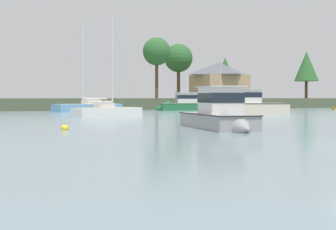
{
  "coord_description": "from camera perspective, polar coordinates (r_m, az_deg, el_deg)",
  "views": [
    {
      "loc": [
        -14.57,
        -13.82,
        1.9
      ],
      "look_at": [
        -0.34,
        17.59,
        0.69
      ],
      "focal_mm": 52.77,
      "sensor_mm": 36.0,
      "label": 1
    }
  ],
  "objects": [
    {
      "name": "far_shore_bank",
      "position": [
        94.93,
        -15.55,
        1.33
      ],
      "size": [
        210.14,
        42.82,
        1.79
      ],
      "primitive_type": "cube",
      "color": "#4C563D",
      "rests_on": "ground"
    },
    {
      "name": "sailboat_white",
      "position": [
        50.11,
        -6.99,
        0.1
      ],
      "size": [
        7.69,
        4.24,
        10.62
      ],
      "color": "white",
      "rests_on": "ground"
    },
    {
      "name": "cruiser_green",
      "position": [
        74.15,
        1.63,
        1.03
      ],
      "size": [
        9.51,
        5.23,
        5.33
      ],
      "color": "#236B3D",
      "rests_on": "ground"
    },
    {
      "name": "cruiser_grey",
      "position": [
        29.91,
        6.29,
        -0.49
      ],
      "size": [
        3.79,
        8.87,
        4.68
      ],
      "color": "gray",
      "rests_on": "ground"
    },
    {
      "name": "cruiser_cream",
      "position": [
        56.85,
        8.51,
        0.71
      ],
      "size": [
        10.54,
        4.26,
        4.88
      ],
      "color": "beige",
      "rests_on": "ground"
    },
    {
      "name": "sailboat_skyblue",
      "position": [
        68.14,
        -9.22,
        0.63
      ],
      "size": [
        10.05,
        5.24,
        12.93
      ],
      "color": "#669ECC",
      "rests_on": "ground"
    },
    {
      "name": "mooring_buoy_orange",
      "position": [
        78.66,
        10.65,
        0.64
      ],
      "size": [
        0.35,
        0.35,
        0.4
      ],
      "color": "orange",
      "rests_on": "ground"
    },
    {
      "name": "mooring_buoy_yellow",
      "position": [
        29.89,
        -11.82,
        -1.52
      ],
      "size": [
        0.47,
        0.47,
        0.52
      ],
      "color": "yellow",
      "rests_on": "ground"
    },
    {
      "name": "shore_tree_left_mid",
      "position": [
        104.29,
        1.22,
        6.55
      ],
      "size": [
        5.97,
        5.97,
        11.43
      ],
      "color": "brown",
      "rests_on": "far_shore_bank"
    },
    {
      "name": "shore_tree_inland_c",
      "position": [
        125.15,
        15.7,
        5.41
      ],
      "size": [
        5.88,
        5.88,
        11.34
      ],
      "color": "brown",
      "rests_on": "far_shore_bank"
    },
    {
      "name": "shore_tree_right_mid",
      "position": [
        82.49,
        -1.32,
        7.29
      ],
      "size": [
        4.63,
        4.63,
        10.1
      ],
      "color": "brown",
      "rests_on": "far_shore_bank"
    },
    {
      "name": "shore_tree_inland_b",
      "position": [
        105.97,
        6.62,
        5.34
      ],
      "size": [
        3.67,
        3.67,
        8.68
      ],
      "color": "brown",
      "rests_on": "far_shore_bank"
    },
    {
      "name": "cottage_behind_trees",
      "position": [
        101.45,
        5.93,
        4.08
      ],
      "size": [
        10.04,
        9.58,
        7.33
      ],
      "color": "tan",
      "rests_on": "far_shore_bank"
    }
  ]
}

